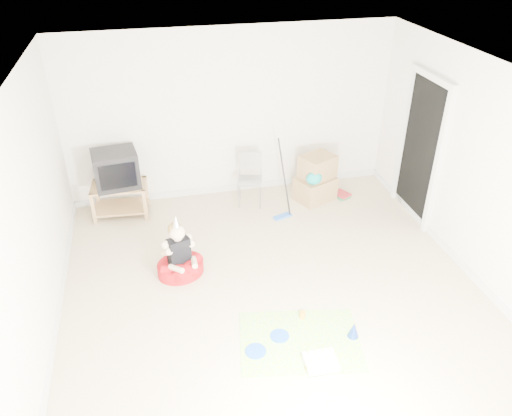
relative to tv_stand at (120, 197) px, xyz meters
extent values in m
plane|color=#CAB891|center=(1.77, -2.14, -0.29)|extent=(5.00, 5.00, 0.00)
cube|color=black|center=(4.25, -0.94, 0.73)|extent=(0.02, 0.90, 2.05)
cube|color=#A97E4C|center=(0.00, 0.00, 0.19)|extent=(0.83, 0.56, 0.03)
cube|color=#A97E4C|center=(0.00, 0.00, -0.17)|extent=(0.83, 0.56, 0.03)
cube|color=#A97E4C|center=(-0.38, -0.19, -0.04)|extent=(0.05, 0.05, 0.50)
cube|color=#A97E4C|center=(0.35, -0.25, -0.04)|extent=(0.05, 0.05, 0.50)
cube|color=#A97E4C|center=(-0.35, 0.25, -0.04)|extent=(0.05, 0.05, 0.50)
cube|color=#A97E4C|center=(0.38, 0.19, -0.04)|extent=(0.05, 0.05, 0.50)
cube|color=black|center=(0.00, 0.00, 0.47)|extent=(0.68, 0.59, 0.53)
cube|color=#98989D|center=(1.95, -0.12, 0.10)|extent=(0.45, 0.43, 0.03)
cylinder|color=#98989D|center=(1.79, -0.08, 0.12)|extent=(0.02, 0.02, 0.82)
cylinder|color=#98989D|center=(2.11, -0.16, 0.12)|extent=(0.02, 0.02, 0.82)
cube|color=#A17C4E|center=(2.98, -0.23, -0.11)|extent=(0.70, 0.62, 0.37)
cube|color=#A17C4E|center=(3.01, -0.18, 0.26)|extent=(0.62, 0.57, 0.35)
ellipsoid|color=#0C8D8B|center=(2.88, -0.41, 0.18)|extent=(0.25, 0.17, 0.20)
cube|color=blue|center=(2.33, -0.64, -0.28)|extent=(0.30, 0.19, 0.03)
cylinder|color=black|center=(2.33, -0.64, 0.29)|extent=(0.15, 0.37, 1.12)
cube|color=#287946|center=(3.43, -0.23, -0.28)|extent=(0.29, 0.33, 0.03)
cube|color=#A9242A|center=(3.43, -0.23, -0.25)|extent=(0.29, 0.32, 0.03)
cylinder|color=#AB0F14|center=(0.72, -1.63, -0.21)|extent=(0.76, 0.76, 0.16)
cube|color=black|center=(0.72, -1.63, 0.05)|extent=(0.31, 0.23, 0.36)
sphere|color=beige|center=(0.72, -1.63, 0.32)|extent=(0.24, 0.24, 0.19)
cone|color=silver|center=(0.72, -1.63, 0.49)|extent=(0.10, 0.10, 0.14)
cube|color=#FF3589|center=(1.85, -3.08, -0.29)|extent=(1.43, 1.14, 0.01)
cube|color=white|center=(1.95, -3.45, -0.24)|extent=(0.33, 0.27, 0.09)
cube|color=green|center=(1.95, -3.45, -0.28)|extent=(0.33, 0.27, 0.01)
cylinder|color=beige|center=(1.84, -3.50, -0.17)|extent=(0.01, 0.01, 0.07)
cylinder|color=beige|center=(1.91, -3.50, -0.17)|extent=(0.01, 0.01, 0.07)
cylinder|color=beige|center=(1.99, -3.50, -0.17)|extent=(0.01, 0.01, 0.07)
cylinder|color=beige|center=(2.06, -3.50, -0.17)|extent=(0.01, 0.01, 0.07)
cylinder|color=beige|center=(1.84, -3.39, -0.17)|extent=(0.01, 0.01, 0.07)
cylinder|color=beige|center=(1.91, -3.40, -0.17)|extent=(0.01, 0.01, 0.07)
cylinder|color=beige|center=(1.99, -3.40, -0.17)|extent=(0.01, 0.01, 0.07)
cylinder|color=beige|center=(2.07, -3.40, -0.17)|extent=(0.01, 0.01, 0.07)
cylinder|color=blue|center=(1.65, -2.97, -0.28)|extent=(0.21, 0.21, 0.01)
cylinder|color=blue|center=(1.35, -3.13, -0.28)|extent=(0.23, 0.23, 0.01)
cylinder|color=orange|center=(1.98, -2.75, -0.25)|extent=(0.08, 0.08, 0.08)
cylinder|color=orange|center=(1.81, -3.49, -0.25)|extent=(0.09, 0.09, 0.08)
cone|color=#1735A2|center=(2.43, -3.15, -0.20)|extent=(0.17, 0.17, 0.18)
camera|label=1|loc=(0.53, -6.71, 3.70)|focal=35.00mm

